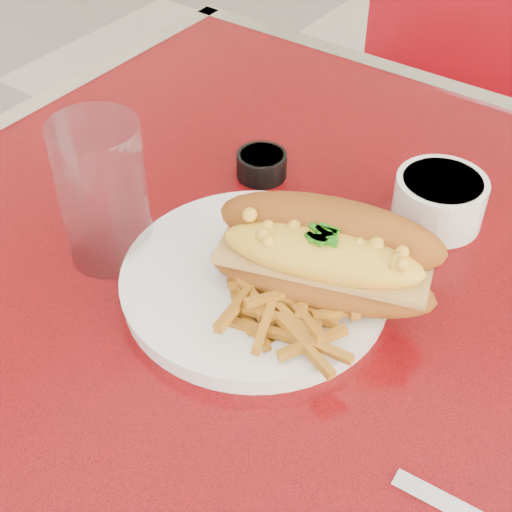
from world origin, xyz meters
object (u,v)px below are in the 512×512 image
Objects in this scene: diner_table at (430,440)px; sauce_cup_left at (262,164)px; dinner_plate at (256,280)px; mac_hoagie at (324,254)px; fork at (325,292)px; water_tumbler at (103,193)px; gravy_ramekin at (439,199)px.

diner_table is 20.71× the size of sauce_cup_left.
dinner_plate is 0.08m from mac_hoagie.
diner_table is 7.39× the size of fork.
dinner_plate is at bearing 111.50° from fork.
sauce_cup_left is (-0.28, 0.09, 0.18)m from diner_table.
diner_table is at bearing -18.26° from sauce_cup_left.
dinner_plate is 0.16m from water_tumbler.
sauce_cup_left reaches higher than diner_table.
fork is 1.16× the size of water_tumbler.
fork is at bearing -160.68° from diner_table.
sauce_cup_left is at bearing 123.65° from dinner_plate.
sauce_cup_left is (-0.19, -0.04, -0.01)m from gravy_ramekin.
fork reaches higher than diner_table.
dinner_plate is 2.21× the size of gravy_ramekin.
dinner_plate is 0.21m from gravy_ramekin.
gravy_ramekin is (0.09, 0.19, 0.02)m from dinner_plate.
water_tumbler is (-0.14, -0.04, 0.06)m from dinner_plate.
fork is 1.39× the size of gravy_ramekin.
diner_table is at bearing 17.81° from dinner_plate.
dinner_plate is 4.46× the size of sauce_cup_left.
gravy_ramekin is at bearing 63.98° from dinner_plate.
diner_table is 10.27× the size of gravy_ramekin.
sauce_cup_left reaches higher than dinner_plate.
diner_table is at bearing -56.64° from gravy_ramekin.
water_tumbler is (-0.24, -0.23, 0.04)m from gravy_ramekin.
dinner_plate is (-0.18, -0.06, 0.17)m from diner_table.
mac_hoagie is (0.06, 0.02, 0.05)m from dinner_plate.
mac_hoagie is 0.04m from fork.
water_tumbler is at bearing -135.85° from gravy_ramekin.
gravy_ramekin is 0.33m from water_tumbler.
fork is 2.80× the size of sauce_cup_left.
water_tumbler reaches higher than dinner_plate.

